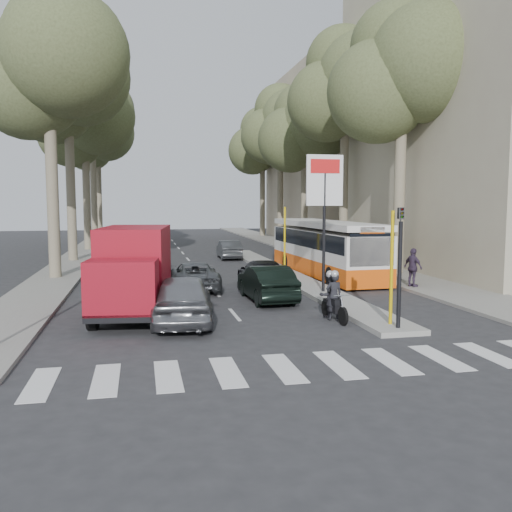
{
  "coord_description": "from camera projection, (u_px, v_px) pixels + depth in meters",
  "views": [
    {
      "loc": [
        -3.92,
        -15.53,
        3.74
      ],
      "look_at": [
        0.57,
        5.47,
        1.6
      ],
      "focal_mm": 38.0,
      "sensor_mm": 36.0,
      "label": 1
    }
  ],
  "objects": [
    {
      "name": "ground",
      "position": [
        275.0,
        327.0,
        16.3
      ],
      "size": [
        120.0,
        120.0,
        0.0
      ],
      "primitive_type": "plane",
      "color": "#28282B",
      "rests_on": "ground"
    },
    {
      "name": "sidewalk_right",
      "position": [
        304.0,
        249.0,
        42.41
      ],
      "size": [
        3.2,
        70.0,
        0.12
      ],
      "primitive_type": "cube",
      "color": "gray",
      "rests_on": "ground"
    },
    {
      "name": "median_left",
      "position": [
        87.0,
        250.0,
        41.87
      ],
      "size": [
        2.4,
        64.0,
        0.12
      ],
      "primitive_type": "cube",
      "color": "gray",
      "rests_on": "ground"
    },
    {
      "name": "traffic_island",
      "position": [
        285.0,
        274.0,
        27.67
      ],
      "size": [
        1.5,
        26.0,
        0.16
      ],
      "primitive_type": "cube",
      "color": "gray",
      "rests_on": "ground"
    },
    {
      "name": "building_near",
      "position": [
        492.0,
        108.0,
        30.31
      ],
      "size": [
        11.0,
        18.0,
        18.0
      ],
      "primitive_type": "cube",
      "color": "#B0A98C",
      "rests_on": "ground"
    },
    {
      "name": "building_far",
      "position": [
        346.0,
        157.0,
        51.81
      ],
      "size": [
        11.0,
        20.0,
        16.0
      ],
      "primitive_type": "cube",
      "color": "#B7A88E",
      "rests_on": "ground"
    },
    {
      "name": "billboard",
      "position": [
        324.0,
        203.0,
        21.47
      ],
      "size": [
        1.5,
        12.1,
        5.6
      ],
      "color": "yellow",
      "rests_on": "ground"
    },
    {
      "name": "traffic_light_island",
      "position": [
        400.0,
        247.0,
        15.27
      ],
      "size": [
        0.16,
        0.41,
        3.6
      ],
      "color": "black",
      "rests_on": "ground"
    },
    {
      "name": "tree_l_a",
      "position": [
        51.0,
        60.0,
        25.42
      ],
      "size": [
        7.4,
        7.2,
        14.1
      ],
      "color": "#6B604C",
      "rests_on": "ground"
    },
    {
      "name": "tree_l_b",
      "position": [
        70.0,
        82.0,
        33.11
      ],
      "size": [
        7.4,
        7.2,
        14.88
      ],
      "color": "#6B604C",
      "rests_on": "ground"
    },
    {
      "name": "tree_l_c",
      "position": [
        86.0,
        119.0,
        41.04
      ],
      "size": [
        7.4,
        7.2,
        13.71
      ],
      "color": "#6B604C",
      "rests_on": "ground"
    },
    {
      "name": "tree_l_d",
      "position": [
        93.0,
        113.0,
        48.63
      ],
      "size": [
        7.4,
        7.2,
        15.66
      ],
      "color": "#6B604C",
      "rests_on": "ground"
    },
    {
      "name": "tree_l_e",
      "position": [
        99.0,
        135.0,
        56.5
      ],
      "size": [
        7.4,
        7.2,
        14.49
      ],
      "color": "#6B604C",
      "rests_on": "ground"
    },
    {
      "name": "tree_r_a",
      "position": [
        404.0,
        69.0,
        27.01
      ],
      "size": [
        7.4,
        7.2,
        14.1
      ],
      "color": "#6B604C",
      "rests_on": "ground"
    },
    {
      "name": "tree_r_b",
      "position": [
        347.0,
        82.0,
        34.71
      ],
      "size": [
        7.4,
        7.2,
        15.27
      ],
      "color": "#6B604C",
      "rests_on": "ground"
    },
    {
      "name": "tree_r_c",
      "position": [
        306.0,
        126.0,
        42.62
      ],
      "size": [
        7.4,
        7.2,
        13.32
      ],
      "color": "#6B604C",
      "rests_on": "ground"
    },
    {
      "name": "tree_r_d",
      "position": [
        282.0,
        123.0,
        50.29
      ],
      "size": [
        7.4,
        7.2,
        14.88
      ],
      "color": "#6B604C",
      "rests_on": "ground"
    },
    {
      "name": "tree_r_e",
      "position": [
        263.0,
        140.0,
        58.17
      ],
      "size": [
        7.4,
        7.2,
        14.1
      ],
      "color": "#6B604C",
      "rests_on": "ground"
    },
    {
      "name": "silver_hatchback",
      "position": [
        183.0,
        298.0,
        16.75
      ],
      "size": [
        2.25,
        4.7,
        1.55
      ],
      "primitive_type": "imported",
      "rotation": [
        0.0,
        0.0,
        3.05
      ],
      "color": "gray",
      "rests_on": "ground"
    },
    {
      "name": "dark_hatchback",
      "position": [
        267.0,
        283.0,
        20.59
      ],
      "size": [
        1.58,
        4.17,
        1.36
      ],
      "primitive_type": "imported",
      "rotation": [
        0.0,
        0.0,
        3.18
      ],
      "color": "black",
      "rests_on": "ground"
    },
    {
      "name": "queue_car_a",
      "position": [
        194.0,
        276.0,
        23.09
      ],
      "size": [
        2.18,
        4.41,
        1.2
      ],
      "primitive_type": "imported",
      "rotation": [
        0.0,
        0.0,
        3.1
      ],
      "color": "#4F5357",
      "rests_on": "ground"
    },
    {
      "name": "queue_car_b",
      "position": [
        262.0,
        275.0,
        23.29
      ],
      "size": [
        2.03,
        4.48,
        1.27
      ],
      "primitive_type": "imported",
      "rotation": [
        0.0,
        0.0,
        3.08
      ],
      "color": "black",
      "rests_on": "ground"
    },
    {
      "name": "queue_car_c",
      "position": [
        154.0,
        260.0,
        29.47
      ],
      "size": [
        1.88,
        3.8,
        1.25
      ],
      "primitive_type": "imported",
      "rotation": [
        0.0,
        0.0,
        3.03
      ],
      "color": "#95989C",
      "rests_on": "ground"
    },
    {
      "name": "queue_car_d",
      "position": [
        229.0,
        249.0,
        35.88
      ],
      "size": [
        1.38,
        3.75,
        1.23
      ],
      "primitive_type": "imported",
      "rotation": [
        0.0,
        0.0,
        3.12
      ],
      "color": "#44474A",
      "rests_on": "ground"
    },
    {
      "name": "queue_car_e",
      "position": [
        132.0,
        264.0,
        26.41
      ],
      "size": [
        2.13,
        5.06,
        1.46
      ],
      "primitive_type": "imported",
      "rotation": [
        0.0,
        0.0,
        3.16
      ],
      "color": "black",
      "rests_on": "ground"
    },
    {
      "name": "red_truck",
      "position": [
        133.0,
        269.0,
        17.79
      ],
      "size": [
        2.71,
        5.66,
        2.91
      ],
      "rotation": [
        0.0,
        0.0,
        -0.13
      ],
      "color": "black",
      "rests_on": "ground"
    },
    {
      "name": "city_bus",
      "position": [
        325.0,
        247.0,
        27.71
      ],
      "size": [
        2.73,
        10.68,
        2.79
      ],
      "rotation": [
        0.0,
        0.0,
        0.04
      ],
      "color": "#E4520C",
      "rests_on": "ground"
    },
    {
      "name": "motorcycle",
      "position": [
        332.0,
        297.0,
        17.23
      ],
      "size": [
        0.7,
        1.9,
        1.61
      ],
      "rotation": [
        0.0,
        0.0,
        0.06
      ],
      "color": "black",
      "rests_on": "ground"
    },
    {
      "name": "pedestrian_near",
      "position": [
        413.0,
        267.0,
        23.2
      ],
      "size": [
        0.75,
        1.07,
        1.66
      ],
      "primitive_type": "imported",
      "rotation": [
        0.0,
        0.0,
        1.88
      ],
      "color": "#3C2E45",
      "rests_on": "sidewalk_right"
    },
    {
      "name": "pedestrian_far",
      "position": [
        346.0,
        252.0,
        30.76
      ],
      "size": [
        1.08,
        0.9,
        1.55
      ],
      "primitive_type": "imported",
      "rotation": [
        0.0,
        0.0,
        3.7
      ],
      "color": "#665A4C",
      "rests_on": "sidewalk_right"
    }
  ]
}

